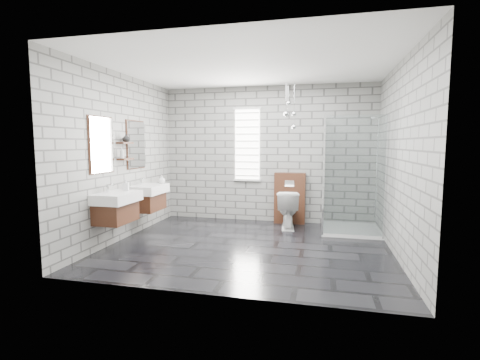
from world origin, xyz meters
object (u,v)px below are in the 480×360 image
(cistern_panel, at_px, (290,198))
(shower_enclosure, at_px, (346,204))
(vanity_right, at_px, (147,190))
(toilet, at_px, (288,209))
(vanity_left, at_px, (114,199))

(cistern_panel, relative_size, shower_enclosure, 0.49)
(vanity_right, relative_size, shower_enclosure, 0.77)
(shower_enclosure, distance_m, toilet, 1.04)
(vanity_left, distance_m, shower_enclosure, 3.85)
(vanity_right, bearing_deg, vanity_left, -90.00)
(vanity_left, distance_m, toilet, 3.06)
(vanity_left, relative_size, cistern_panel, 1.57)
(cistern_panel, bearing_deg, toilet, -90.00)
(cistern_panel, bearing_deg, vanity_left, -136.22)
(vanity_left, height_order, cistern_panel, vanity_left)
(cistern_panel, xyz_separation_m, toilet, (0.00, -0.41, -0.15))
(shower_enclosure, xyz_separation_m, toilet, (-1.02, 0.11, -0.15))
(vanity_left, bearing_deg, vanity_right, 90.00)
(vanity_left, bearing_deg, toilet, 38.25)
(cistern_panel, bearing_deg, vanity_right, -151.16)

